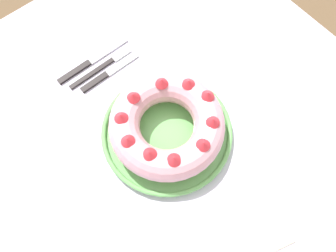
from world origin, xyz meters
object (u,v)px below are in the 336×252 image
(fork, at_px, (105,65))
(napkin, at_px, (258,219))
(serving_dish, at_px, (168,133))
(bundt_cake, at_px, (168,126))
(serving_knife, at_px, (89,63))
(cake_knife, at_px, (106,74))

(fork, bearing_deg, napkin, -1.65)
(serving_dish, distance_m, bundt_cake, 0.05)
(serving_dish, xyz_separation_m, napkin, (0.29, 0.03, -0.01))
(napkin, bearing_deg, serving_dish, -174.63)
(serving_dish, xyz_separation_m, fork, (-0.27, -0.00, -0.01))
(bundt_cake, xyz_separation_m, serving_knife, (-0.30, -0.03, -0.06))
(fork, relative_size, cake_knife, 1.07)
(serving_knife, bearing_deg, cake_knife, 17.79)
(napkin, bearing_deg, fork, -176.91)
(fork, relative_size, napkin, 1.30)
(fork, bearing_deg, serving_knife, -142.37)
(fork, height_order, cake_knife, cake_knife)
(serving_dish, distance_m, serving_knife, 0.30)
(bundt_cake, xyz_separation_m, cake_knife, (-0.24, -0.02, -0.06))
(serving_dish, relative_size, napkin, 2.15)
(napkin, bearing_deg, cake_knife, -175.13)
(cake_knife, height_order, napkin, cake_knife)
(bundt_cake, bearing_deg, serving_dish, -49.08)
(bundt_cake, bearing_deg, cake_knife, -175.72)
(serving_dish, relative_size, fork, 1.66)
(serving_dish, bearing_deg, fork, -179.38)
(serving_knife, bearing_deg, serving_dish, 9.63)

